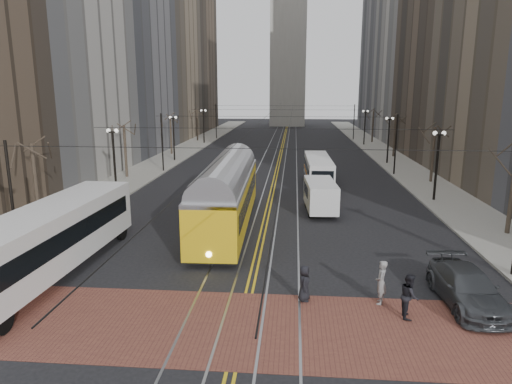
% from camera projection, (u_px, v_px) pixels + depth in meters
% --- Properties ---
extents(ground, '(260.00, 260.00, 0.00)m').
position_uv_depth(ground, '(251.00, 285.00, 21.86)').
color(ground, black).
rests_on(ground, ground).
extents(sidewalk_left, '(5.00, 140.00, 0.15)m').
position_uv_depth(sidewalk_left, '(178.00, 153.00, 66.83)').
color(sidewalk_left, gray).
rests_on(sidewalk_left, ground).
extents(sidewalk_right, '(5.00, 140.00, 0.15)m').
position_uv_depth(sidewalk_right, '(387.00, 156.00, 64.38)').
color(sidewalk_right, gray).
rests_on(sidewalk_right, ground).
extents(crosswalk_band, '(25.00, 6.00, 0.01)m').
position_uv_depth(crosswalk_band, '(241.00, 326.00, 17.97)').
color(crosswalk_band, brown).
rests_on(crosswalk_band, ground).
extents(streetcar_rails, '(4.80, 130.00, 0.02)m').
position_uv_depth(streetcar_rails, '(280.00, 155.00, 65.62)').
color(streetcar_rails, gray).
rests_on(streetcar_rails, ground).
extents(centre_lines, '(0.42, 130.00, 0.01)m').
position_uv_depth(centre_lines, '(280.00, 155.00, 65.62)').
color(centre_lines, gold).
rests_on(centre_lines, ground).
extents(building_left_mid, '(16.00, 20.00, 34.00)m').
position_uv_depth(building_left_mid, '(103.00, 34.00, 64.96)').
color(building_left_mid, slate).
rests_on(building_left_mid, ground).
extents(building_left_far, '(16.00, 20.00, 40.00)m').
position_uv_depth(building_left_far, '(175.00, 41.00, 103.21)').
color(building_left_far, brown).
rests_on(building_left_far, ground).
extents(building_right_mid, '(16.00, 20.00, 34.00)m').
position_uv_depth(building_right_mid, '(473.00, 30.00, 60.80)').
color(building_right_mid, brown).
rests_on(building_right_mid, ground).
extents(building_right_far, '(16.00, 20.00, 40.00)m').
position_uv_depth(building_right_far, '(405.00, 39.00, 99.05)').
color(building_right_far, slate).
rests_on(building_right_far, ground).
extents(lamp_posts, '(27.60, 57.20, 5.60)m').
position_uv_depth(lamp_posts, '(276.00, 150.00, 49.21)').
color(lamp_posts, black).
rests_on(lamp_posts, ground).
extents(street_trees, '(31.68, 53.28, 5.60)m').
position_uv_depth(street_trees, '(278.00, 143.00, 55.53)').
color(street_trees, '#382D23').
rests_on(street_trees, ground).
extents(trolley_wires, '(25.96, 120.00, 6.60)m').
position_uv_depth(trolley_wires, '(278.00, 136.00, 54.91)').
color(trolley_wires, black).
rests_on(trolley_wires, ground).
extents(transit_bus, '(3.30, 13.83, 3.44)m').
position_uv_depth(transit_bus, '(50.00, 242.00, 22.71)').
color(transit_bus, white).
rests_on(transit_bus, ground).
extents(streetcar, '(3.30, 15.79, 3.71)m').
position_uv_depth(streetcar, '(227.00, 200.00, 30.78)').
color(streetcar, gold).
rests_on(streetcar, ground).
extents(rear_bus, '(2.49, 10.42, 2.70)m').
position_uv_depth(rear_bus, '(318.00, 171.00, 44.70)').
color(rear_bus, white).
rests_on(rear_bus, ground).
extents(cargo_van, '(2.43, 5.55, 2.40)m').
position_uv_depth(cargo_van, '(320.00, 197.00, 34.52)').
color(cargo_van, silver).
rests_on(cargo_van, ground).
extents(sedan_grey, '(2.77, 5.14, 1.66)m').
position_uv_depth(sedan_grey, '(322.00, 168.00, 49.82)').
color(sedan_grey, '#404248').
rests_on(sedan_grey, ground).
extents(sedan_parked, '(2.46, 5.49, 1.56)m').
position_uv_depth(sedan_parked, '(467.00, 287.00, 19.68)').
color(sedan_parked, '#3B3E42').
rests_on(sedan_parked, ground).
extents(pedestrian_a, '(0.56, 0.82, 1.63)m').
position_uv_depth(pedestrian_a, '(304.00, 283.00, 20.01)').
color(pedestrian_a, black).
rests_on(pedestrian_a, crosswalk_band).
extents(pedestrian_b, '(0.63, 0.81, 1.95)m').
position_uv_depth(pedestrian_b, '(381.00, 282.00, 19.71)').
color(pedestrian_b, gray).
rests_on(pedestrian_b, crosswalk_band).
extents(pedestrian_c, '(0.79, 0.97, 1.87)m').
position_uv_depth(pedestrian_c, '(409.00, 296.00, 18.52)').
color(pedestrian_c, black).
rests_on(pedestrian_c, crosswalk_band).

